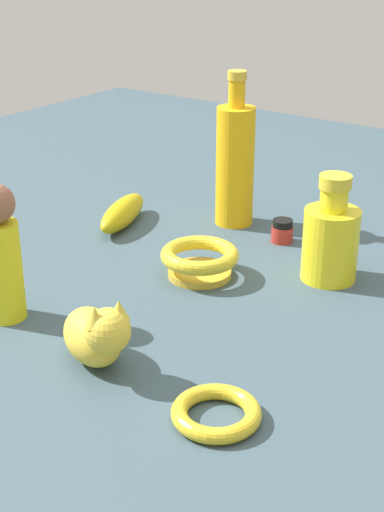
{
  "coord_description": "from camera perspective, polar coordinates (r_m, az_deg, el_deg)",
  "views": [
    {
      "loc": [
        -0.53,
        0.73,
        0.47
      ],
      "look_at": [
        0.0,
        0.0,
        0.06
      ],
      "focal_mm": 52.79,
      "sensor_mm": 36.0,
      "label": 1
    }
  ],
  "objects": [
    {
      "name": "bottle_short",
      "position": [
        1.07,
        10.47,
        1.29
      ],
      "size": [
        0.08,
        0.08,
        0.15
      ],
      "color": "yellow",
      "rests_on": "ground"
    },
    {
      "name": "bottle_tall",
      "position": [
        1.24,
        3.29,
        7.06
      ],
      "size": [
        0.06,
        0.06,
        0.25
      ],
      "color": "#EDAB11",
      "rests_on": "ground"
    },
    {
      "name": "person_figure_adult",
      "position": [
        0.96,
        -14.35,
        0.19
      ],
      "size": [
        0.07,
        0.07,
        0.18
      ],
      "color": "yellow",
      "rests_on": "ground"
    },
    {
      "name": "nail_polish_jar",
      "position": [
        1.2,
        6.67,
        1.95
      ],
      "size": [
        0.03,
        0.03,
        0.04
      ],
      "color": "#AB2A22",
      "rests_on": "ground"
    },
    {
      "name": "cat_figurine",
      "position": [
        0.86,
        -7.13,
        -5.94
      ],
      "size": [
        0.12,
        0.09,
        0.09
      ],
      "color": "gold",
      "rests_on": "ground"
    },
    {
      "name": "banana",
      "position": [
        1.26,
        -5.28,
        3.27
      ],
      "size": [
        0.09,
        0.16,
        0.04
      ],
      "primitive_type": "ellipsoid",
      "rotation": [
        0.0,
        0.0,
        1.9
      ],
      "color": "#B49D11",
      "rests_on": "ground"
    },
    {
      "name": "ground",
      "position": [
        1.02,
        0.0,
        -3.22
      ],
      "size": [
        2.0,
        2.0,
        0.0
      ],
      "primitive_type": "plane",
      "color": "#384C56"
    },
    {
      "name": "bangle",
      "position": [
        0.78,
        1.85,
        -11.79
      ],
      "size": [
        0.09,
        0.09,
        0.02
      ],
      "primitive_type": "torus",
      "color": "gold",
      "rests_on": "ground"
    },
    {
      "name": "bowl",
      "position": [
        1.07,
        0.59,
        -0.26
      ],
      "size": [
        0.11,
        0.11,
        0.04
      ],
      "color": "gold",
      "rests_on": "ground"
    }
  ]
}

